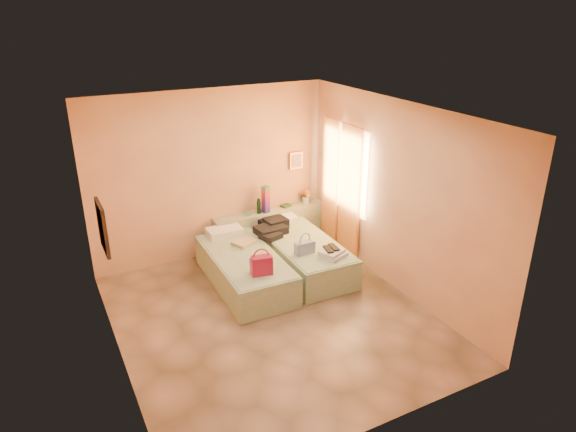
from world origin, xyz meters
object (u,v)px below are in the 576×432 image
bed_left (245,270)px  bed_right (303,255)px  flower_vase (306,195)px  blue_handbag (305,248)px  headboard_ledge (270,228)px  green_book (286,206)px  towel_stack (334,253)px  water_bottle (259,206)px  magenta_handbag (261,265)px

bed_left → bed_right: size_ratio=1.00×
flower_vase → blue_handbag: bearing=-119.8°
headboard_ledge → flower_vase: size_ratio=7.02×
bed_left → headboard_ledge: bearing=50.2°
green_book → towel_stack: size_ratio=0.52×
blue_handbag → water_bottle: bearing=92.6°
water_bottle → magenta_handbag: (-0.75, -1.71, -0.14)m
headboard_ledge → bed_right: size_ratio=1.02×
magenta_handbag → blue_handbag: bearing=28.0°
headboard_ledge → bed_left: 1.44m
towel_stack → water_bottle: bearing=103.9°
magenta_handbag → bed_right: bearing=43.4°
headboard_ledge → bed_right: 1.06m
bed_right → water_bottle: 1.20m
bed_right → towel_stack: size_ratio=5.71×
headboard_ledge → bed_left: bearing=-131.4°
headboard_ledge → towel_stack: 1.77m
headboard_ledge → blue_handbag: 1.49m
towel_stack → headboard_ledge: bearing=97.0°
flower_vase → blue_handbag: (-0.87, -1.52, -0.20)m
green_book → towel_stack: 1.80m
water_bottle → magenta_handbag: size_ratio=0.86×
bed_right → blue_handbag: 0.57m
flower_vase → bed_left: bearing=-146.1°
magenta_handbag → towel_stack: 1.18m
headboard_ledge → magenta_handbag: magenta_handbag is taller
headboard_ledge → flower_vase: (0.75, 0.06, 0.47)m
bed_left → towel_stack: size_ratio=5.71×
headboard_ledge → water_bottle: bearing=-176.6°
headboard_ledge → bed_right: (0.07, -1.05, -0.08)m
bed_right → water_bottle: bearing=107.2°
headboard_ledge → green_book: green_book is taller
bed_left → towel_stack: (1.16, -0.66, 0.30)m
water_bottle → magenta_handbag: water_bottle is taller
bed_right → blue_handbag: blue_handbag is taller
bed_left → bed_right: (1.02, 0.03, 0.00)m
bed_left → water_bottle: (0.73, 1.06, 0.53)m
bed_right → green_book: green_book is taller
green_book → blue_handbag: size_ratio=0.60×
bed_right → blue_handbag: size_ratio=6.65×
bed_left → water_bottle: water_bottle is taller
bed_right → towel_stack: (0.14, -0.69, 0.30)m
towel_stack → flower_vase: bearing=73.4°
water_bottle → green_book: 0.57m
water_bottle → towel_stack: (0.43, -1.73, -0.23)m
flower_vase → headboard_ledge: bearing=-175.1°
water_bottle → green_book: (0.56, 0.07, -0.11)m
green_book → magenta_handbag: bearing=-142.5°
flower_vase → water_bottle: bearing=-175.4°
green_book → flower_vase: flower_vase is taller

